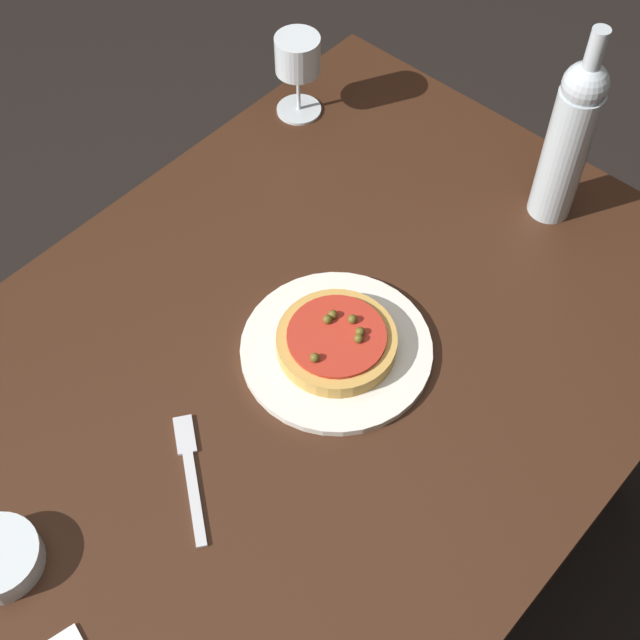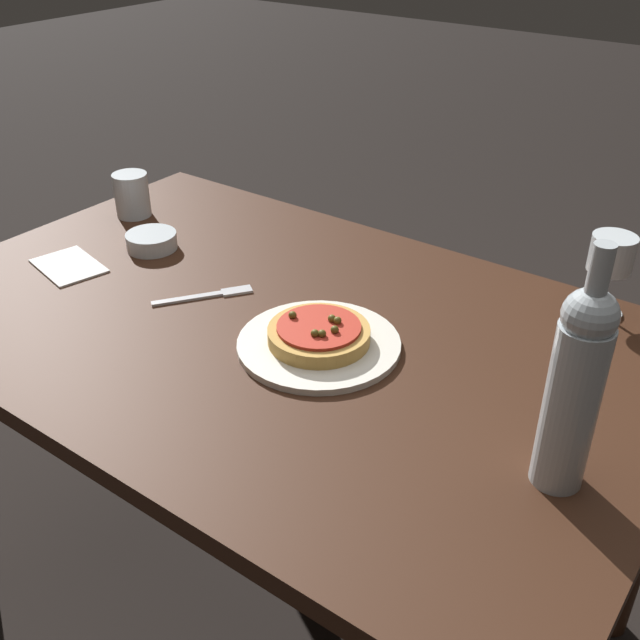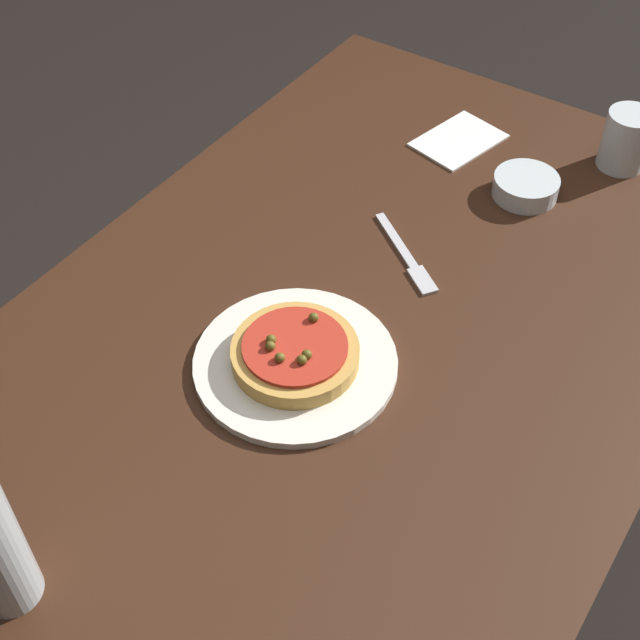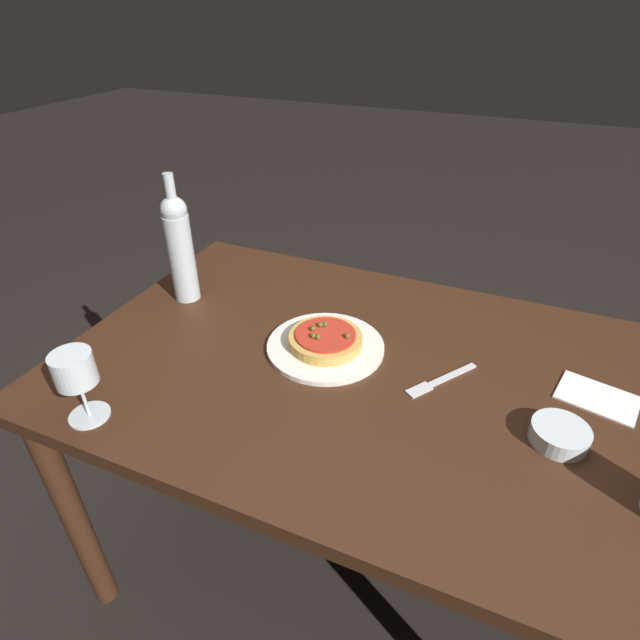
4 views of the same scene
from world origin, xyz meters
name	(u,v)px [view 1 (image 1 of 4)]	position (x,y,z in m)	size (l,w,h in m)	color
ground_plane	(286,581)	(0.00, 0.00, 0.00)	(14.00, 14.00, 0.00)	black
dining_table	(273,424)	(0.00, 0.00, 0.67)	(1.38, 0.89, 0.77)	#381E11
dinner_plate	(336,349)	(0.11, -0.03, 0.77)	(0.28, 0.28, 0.01)	white
pizza	(337,341)	(0.11, -0.03, 0.79)	(0.17, 0.17, 0.04)	gold
wine_glass	(298,59)	(0.46, 0.37, 0.88)	(0.08, 0.08, 0.15)	silver
wine_bottle	(569,138)	(0.56, -0.10, 0.92)	(0.07, 0.07, 0.35)	#B2BCC1
fork	(190,470)	(-0.16, -0.01, 0.77)	(0.13, 0.17, 0.00)	silver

